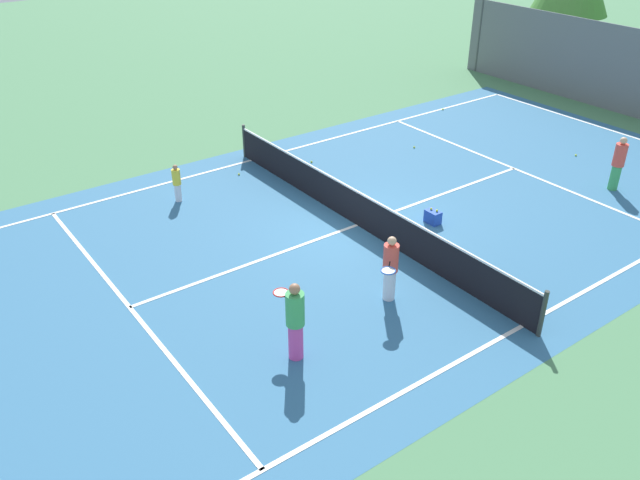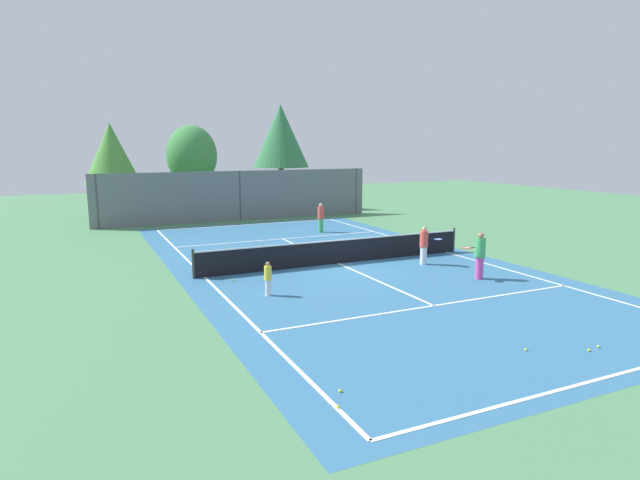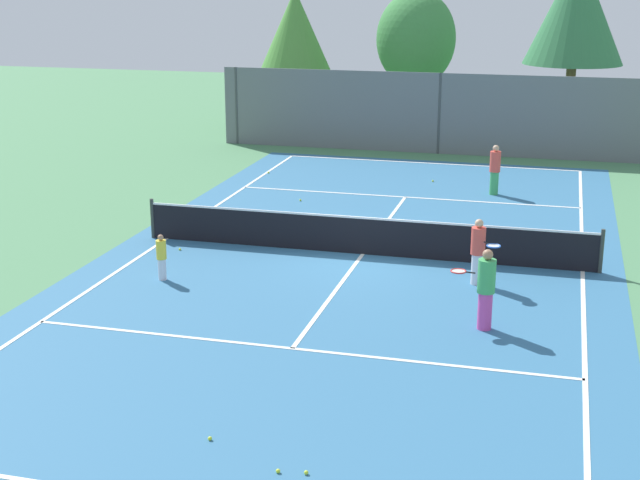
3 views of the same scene
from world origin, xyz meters
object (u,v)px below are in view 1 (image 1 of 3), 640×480
player_1 (390,268)px  tennis_ball_4 (239,174)px  ball_crate (433,217)px  player_2 (177,183)px  tennis_ball_1 (443,109)px  tennis_ball_6 (383,206)px  tennis_ball_8 (414,147)px  tennis_ball_5 (312,162)px  tennis_ball_0 (576,155)px  player_0 (618,163)px  player_3 (295,320)px

player_1 → tennis_ball_4: player_1 is taller
ball_crate → tennis_ball_4: size_ratio=6.45×
player_2 → tennis_ball_1: (-1.24, 11.93, -0.54)m
player_2 → tennis_ball_6: player_2 is taller
player_1 → tennis_ball_8: (-6.23, 6.65, -0.78)m
tennis_ball_5 → player_2: bearing=-89.9°
ball_crate → tennis_ball_5: ball_crate is taller
player_1 → tennis_ball_0: bearing=103.6°
player_2 → ball_crate: (5.27, 4.94, -0.39)m
player_0 → player_1: 9.16m
tennis_ball_0 → tennis_ball_1: 5.95m
tennis_ball_0 → tennis_ball_4: 11.12m
ball_crate → tennis_ball_4: (-5.81, -2.64, -0.15)m
player_1 → tennis_ball_0: size_ratio=23.85×
player_0 → tennis_ball_8: bearing=-156.9°
ball_crate → tennis_ball_6: bearing=-163.5°
player_2 → tennis_ball_8: size_ratio=16.95×
tennis_ball_5 → tennis_ball_4: bearing=-102.6°
player_1 → tennis_ball_5: 7.93m
player_2 → player_3: size_ratio=0.65×
player_3 → player_1: bearing=98.5°
player_0 → player_3: (0.77, -11.93, 0.04)m
tennis_ball_1 → tennis_ball_8: (2.27, -3.67, 0.00)m
ball_crate → tennis_ball_0: 7.19m
tennis_ball_0 → tennis_ball_8: same height
tennis_ball_6 → tennis_ball_8: 4.66m
tennis_ball_1 → ball_crate: bearing=-47.1°
tennis_ball_5 → tennis_ball_1: bearing=99.6°
ball_crate → tennis_ball_8: (-4.24, 3.33, -0.15)m
player_0 → tennis_ball_6: 7.06m
tennis_ball_1 → tennis_ball_5: (1.23, -7.24, 0.00)m
ball_crate → player_0: bearing=74.3°
tennis_ball_0 → tennis_ball_8: size_ratio=1.00×
player_0 → player_2: 12.79m
tennis_ball_0 → player_1: bearing=-76.4°
tennis_ball_6 → tennis_ball_8: (-2.74, 3.77, 0.00)m
player_2 → tennis_ball_5: player_2 is taller
player_3 → tennis_ball_0: size_ratio=25.89×
tennis_ball_0 → tennis_ball_4: size_ratio=1.00×
player_0 → tennis_ball_0: bearing=148.7°
tennis_ball_4 → tennis_ball_6: same height
tennis_ball_4 → ball_crate: bearing=24.4°
player_2 → tennis_ball_4: size_ratio=16.95×
ball_crate → tennis_ball_1: ball_crate is taller
player_0 → tennis_ball_5: (-6.91, -6.07, -0.80)m
player_0 → tennis_ball_1: bearing=171.8°
player_3 → tennis_ball_4: size_ratio=25.89×
player_1 → tennis_ball_0: 10.82m
player_2 → tennis_ball_5: 4.73m
player_0 → tennis_ball_5: player_0 is taller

